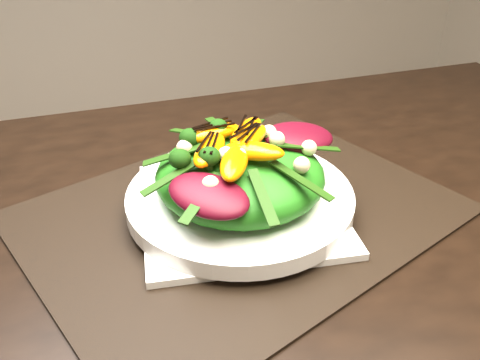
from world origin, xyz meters
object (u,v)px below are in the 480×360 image
object	(u,v)px
lettuce_mound	(240,175)
plate_base	(240,208)
salad_bowl	(240,198)
orange_segment	(239,136)
placemat	(240,212)
dining_table	(146,286)

from	to	relation	value
lettuce_mound	plate_base	bearing A→B (deg)	-90.00
salad_bowl	orange_segment	xyz separation A→B (m)	(0.00, 0.02, 0.07)
salad_bowl	orange_segment	world-z (taller)	orange_segment
placemat	lettuce_mound	world-z (taller)	lettuce_mound
lettuce_mound	orange_segment	xyz separation A→B (m)	(0.00, 0.02, 0.04)
placemat	salad_bowl	size ratio (longest dim) A/B	1.80
plate_base	orange_segment	world-z (taller)	orange_segment
dining_table	placemat	size ratio (longest dim) A/B	3.28
placemat	dining_table	bearing A→B (deg)	-151.88
dining_table	orange_segment	size ratio (longest dim) A/B	23.24
placemat	salad_bowl	xyz separation A→B (m)	(0.00, -0.00, 0.02)
dining_table	orange_segment	xyz separation A→B (m)	(0.13, 0.09, 0.12)
dining_table	salad_bowl	bearing A→B (deg)	28.12
placemat	salad_bowl	bearing A→B (deg)	-45.00
salad_bowl	orange_segment	size ratio (longest dim) A/B	3.93
lettuce_mound	orange_segment	size ratio (longest dim) A/B	2.88
dining_table	plate_base	bearing A→B (deg)	28.12
placemat	plate_base	bearing A→B (deg)	-45.00
plate_base	salad_bowl	size ratio (longest dim) A/B	0.86
salad_bowl	lettuce_mound	xyz separation A→B (m)	(0.00, 0.00, 0.03)
dining_table	orange_segment	bearing A→B (deg)	32.99
plate_base	salad_bowl	bearing A→B (deg)	0.00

